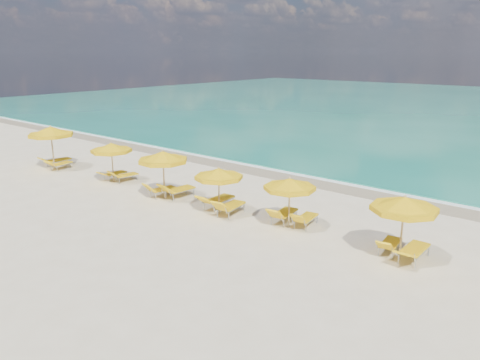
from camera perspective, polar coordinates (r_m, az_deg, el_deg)
The scene contains 22 objects.
ground_plane at distance 20.34m, azimuth -2.71°, elevation -4.13°, with size 120.00×120.00×0.00m, color beige.
wet_sand_band at distance 26.03m, azimuth 8.34°, elevation 0.11°, with size 120.00×2.60×0.01m, color tan.
foam_line at distance 26.69m, azimuth 9.24°, elevation 0.45°, with size 120.00×1.20×0.03m, color white.
whitecap_near at distance 37.07m, azimuth 8.25°, elevation 4.69°, with size 14.00×0.36×0.05m, color white.
umbrella_1 at distance 29.78m, azimuth -22.08°, elevation 5.45°, with size 3.16×3.16×2.61m.
umbrella_2 at distance 25.65m, azimuth -15.42°, elevation 3.78°, with size 2.37×2.37×2.19m.
umbrella_3 at distance 22.13m, azimuth -9.38°, elevation 2.74°, with size 3.10×3.10×2.37m.
umbrella_4 at distance 19.78m, azimuth -2.61°, elevation 0.73°, with size 2.18×2.18×2.10m.
umbrella_5 at distance 18.32m, azimuth 6.08°, elevation -0.56°, with size 2.44×2.44×2.09m.
umbrella_6 at distance 16.31m, azimuth 19.40°, elevation -2.86°, with size 2.77×2.77×2.26m.
lounger_1_left at distance 30.77m, azimuth -21.30°, elevation 2.01°, with size 0.77×1.93×0.71m.
lounger_1_right at distance 29.86m, azimuth -20.99°, elevation 1.61°, with size 0.84×1.73×0.69m.
lounger_2_left at distance 26.61m, azimuth -15.05°, elevation 0.50°, with size 0.57×1.67×0.60m.
lounger_2_right at distance 26.04m, azimuth -13.78°, elevation 0.29°, with size 0.77×1.67×0.73m.
lounger_3_left at distance 22.99m, azimuth -9.49°, elevation -1.46°, with size 0.81×1.71×0.80m.
lounger_3_right at distance 22.67m, azimuth -7.43°, elevation -1.54°, with size 0.76×1.93×0.88m.
lounger_4_left at distance 20.95m, azimuth -2.70°, elevation -2.83°, with size 0.74×2.04×0.86m.
lounger_4_right at distance 20.11m, azimuth -1.17°, elevation -3.63°, with size 0.90×1.94×0.90m.
lounger_5_left at distance 19.35m, azimuth 5.36°, elevation -4.49°, with size 0.88×1.91×0.86m.
lounger_5_right at distance 19.02m, azimuth 7.99°, elevation -5.01°, with size 0.78×1.72×0.79m.
lounger_6_left at distance 17.28m, azimuth 17.78°, elevation -7.80°, with size 0.74×1.68×0.74m.
lounger_6_right at distance 16.92m, azimuth 20.38°, elevation -8.46°, with size 0.66×1.97×0.72m.
Camera 1 is at (12.98, -14.11, 6.80)m, focal length 35.00 mm.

